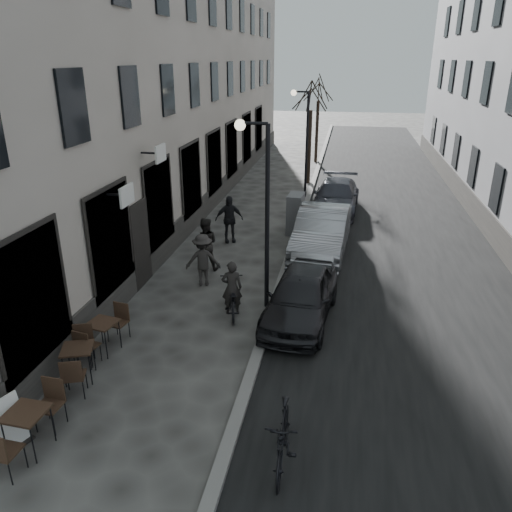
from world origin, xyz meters
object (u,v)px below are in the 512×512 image
(tree_far, at_px, (319,88))
(sign_board, at_px, (11,427))
(bistro_set_c, at_px, (103,334))
(pedestrian_far, at_px, (229,219))
(car_far, at_px, (336,197))
(car_mid, at_px, (322,232))
(pedestrian_mid, at_px, (203,260))
(bicycle, at_px, (232,298))
(bistro_set_b, at_px, (79,360))
(pedestrian_near, at_px, (205,244))
(streetlamp_near, at_px, (261,197))
(utility_cabinet, at_px, (295,214))
(bistro_set_a, at_px, (28,427))
(tree_near, at_px, (311,95))
(moped, at_px, (283,437))
(streetlamp_far, at_px, (304,132))
(car_near, at_px, (301,296))

(tree_far, bearing_deg, sign_board, -97.39)
(bistro_set_c, height_order, pedestrian_far, pedestrian_far)
(car_far, bearing_deg, car_mid, -90.17)
(pedestrian_mid, bearing_deg, bicycle, 113.84)
(bistro_set_b, distance_m, pedestrian_near, 6.41)
(bicycle, bearing_deg, car_mid, -127.32)
(streetlamp_near, height_order, bicycle, streetlamp_near)
(sign_board, relative_size, utility_cabinet, 0.62)
(bicycle, height_order, pedestrian_far, pedestrian_far)
(tree_far, distance_m, bistro_set_b, 25.64)
(utility_cabinet, relative_size, car_mid, 0.32)
(bistro_set_a, relative_size, bistro_set_b, 1.02)
(tree_far, height_order, car_mid, tree_far)
(tree_near, relative_size, sign_board, 5.86)
(bistro_set_c, distance_m, pedestrian_far, 8.01)
(pedestrian_mid, distance_m, car_mid, 4.73)
(car_mid, relative_size, moped, 2.66)
(streetlamp_near, distance_m, pedestrian_mid, 3.23)
(tree_far, height_order, bicycle, tree_far)
(streetlamp_far, xyz_separation_m, bicycle, (-0.68, -12.56, -2.70))
(streetlamp_near, relative_size, tree_far, 0.89)
(bistro_set_c, bearing_deg, sign_board, -83.07)
(tree_far, xyz_separation_m, moped, (1.30, -26.69, -4.11))
(streetlamp_near, relative_size, tree_near, 0.89)
(streetlamp_near, bearing_deg, sign_board, -119.32)
(tree_far, distance_m, car_mid, 17.12)
(pedestrian_mid, bearing_deg, pedestrian_far, -102.70)
(tree_far, height_order, bistro_set_a, tree_far)
(tree_near, xyz_separation_m, car_far, (1.67, -5.32, -3.98))
(streetlamp_near, bearing_deg, bicycle, -140.64)
(moped, bearing_deg, tree_far, 91.13)
(bistro_set_c, relative_size, pedestrian_far, 0.91)
(streetlamp_far, bearing_deg, pedestrian_mid, -100.11)
(sign_board, distance_m, pedestrian_near, 8.48)
(tree_near, bearing_deg, tree_far, 90.00)
(car_far, bearing_deg, utility_cabinet, -111.22)
(streetlamp_near, relative_size, bicycle, 2.88)
(bicycle, height_order, car_mid, car_mid)
(tree_near, height_order, car_near, tree_near)
(tree_far, bearing_deg, bicycle, -92.01)
(bistro_set_c, relative_size, car_far, 0.34)
(pedestrian_near, bearing_deg, sign_board, 70.48)
(pedestrian_far, bearing_deg, bicycle, -98.88)
(tree_near, height_order, bistro_set_a, tree_near)
(bicycle, bearing_deg, bistro_set_a, 52.94)
(pedestrian_far, bearing_deg, tree_near, 55.25)
(bistro_set_c, relative_size, utility_cabinet, 1.03)
(streetlamp_far, distance_m, tree_near, 3.36)
(bistro_set_b, distance_m, sign_board, 2.07)
(bistro_set_c, height_order, car_near, car_near)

